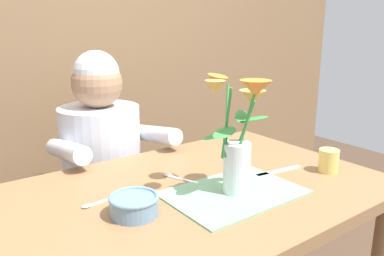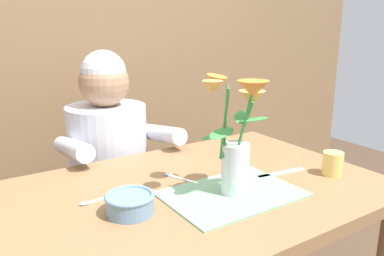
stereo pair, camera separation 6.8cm
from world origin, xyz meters
TOP-DOWN VIEW (x-y plane):
  - wood_panel_backdrop at (0.00, 1.05)m, footprint 4.00×0.10m
  - dining_table at (0.00, 0.00)m, footprint 1.20×0.80m
  - seated_person at (-0.05, 0.62)m, footprint 0.45×0.47m
  - striped_placemat at (0.07, -0.10)m, footprint 0.40×0.28m
  - flower_vase at (0.08, -0.10)m, footprint 0.23×0.23m
  - ceramic_bowl at (-0.24, -0.04)m, footprint 0.14×0.14m
  - dinner_knife at (0.32, -0.06)m, footprint 0.19×0.04m
  - ceramic_mug at (0.46, -0.16)m, footprint 0.09×0.07m
  - spoon_0 at (-0.01, 0.11)m, footprint 0.06×0.12m
  - spoon_1 at (-0.30, 0.08)m, footprint 0.12×0.03m

SIDE VIEW (x-z plane):
  - seated_person at x=-0.05m, z-range 0.00..1.13m
  - dining_table at x=0.00m, z-range 0.27..1.01m
  - striped_placemat at x=0.07m, z-range 0.74..0.74m
  - dinner_knife at x=0.32m, z-range 0.74..0.74m
  - spoon_0 at x=-0.01m, z-range 0.74..0.75m
  - spoon_1 at x=-0.30m, z-range 0.74..0.75m
  - ceramic_bowl at x=-0.24m, z-range 0.74..0.80m
  - ceramic_mug at x=0.46m, z-range 0.74..0.82m
  - flower_vase at x=0.08m, z-range 0.75..1.11m
  - wood_panel_backdrop at x=0.00m, z-range 0.00..2.50m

